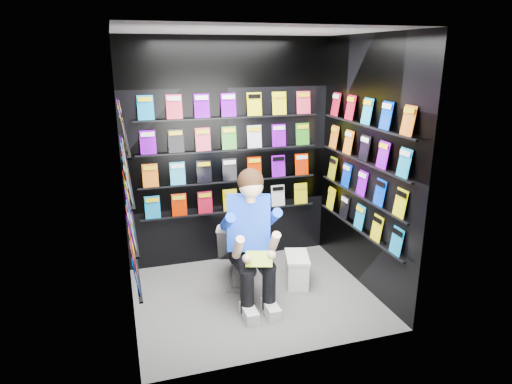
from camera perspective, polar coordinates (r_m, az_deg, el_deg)
name	(u,v)px	position (r m, az deg, el deg)	size (l,w,h in m)	color
floor	(254,297)	(4.83, -0.22, -12.95)	(2.40, 2.40, 0.00)	slate
ceiling	(254,30)	(4.20, -0.27, 19.55)	(2.40, 2.40, 0.00)	white
wall_back	(229,154)	(5.27, -3.43, 4.77)	(2.40, 0.04, 2.60)	black
wall_front	(293,208)	(3.43, 4.64, -1.98)	(2.40, 0.04, 2.60)	black
wall_left	(123,186)	(4.16, -16.26, 0.78)	(0.04, 2.00, 2.60)	black
wall_right	(366,166)	(4.81, 13.57, 3.14)	(0.04, 2.00, 2.60)	black
comics_back	(229,154)	(5.24, -3.35, 4.76)	(2.10, 0.06, 1.37)	#C12300
comics_left	(127,185)	(4.16, -15.86, 0.88)	(0.06, 1.70, 1.37)	#C12300
comics_right	(363,166)	(4.80, 13.27, 3.18)	(0.06, 1.70, 1.37)	#C12300
toilet	(239,249)	(5.01, -2.18, -7.14)	(0.42, 0.75, 0.73)	white
longbox	(297,271)	(5.04, 5.12, -9.77)	(0.22, 0.40, 0.30)	white
longbox_lid	(297,257)	(4.97, 5.17, -8.08)	(0.24, 0.42, 0.03)	white
reader	(248,224)	(4.50, -0.97, -3.97)	(0.57, 0.83, 1.53)	#0D3DE8
held_comic	(259,259)	(4.28, 0.37, -8.36)	(0.25, 0.01, 0.17)	green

